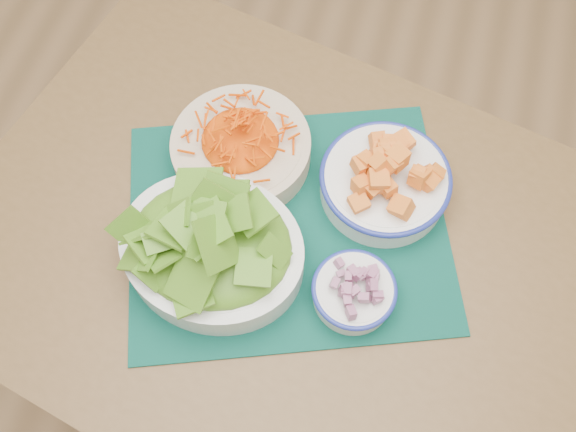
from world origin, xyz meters
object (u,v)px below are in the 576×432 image
object	(u,v)px
placemat	(288,225)
squash_bowl	(386,177)
carrot_bowl	(241,146)
lettuce_bowl	(211,243)
table	(314,282)
onion_bowl	(354,290)

from	to	relation	value
placemat	squash_bowl	world-z (taller)	squash_bowl
carrot_bowl	lettuce_bowl	xyz separation A→B (m)	(0.01, -0.18, 0.02)
placemat	squash_bowl	xyz separation A→B (m)	(0.13, 0.10, 0.05)
table	squash_bowl	size ratio (longest dim) A/B	4.86
carrot_bowl	squash_bowl	size ratio (longest dim) A/B	0.99
lettuce_bowl	onion_bowl	size ratio (longest dim) A/B	2.11
placemat	lettuce_bowl	bearing A→B (deg)	-157.59
onion_bowl	lettuce_bowl	bearing A→B (deg)	178.96
squash_bowl	onion_bowl	xyz separation A→B (m)	(-0.01, -0.19, -0.02)
table	carrot_bowl	bearing A→B (deg)	151.99
squash_bowl	onion_bowl	world-z (taller)	squash_bowl
table	lettuce_bowl	distance (m)	0.23
carrot_bowl	table	bearing A→B (deg)	-40.59
placemat	lettuce_bowl	distance (m)	0.14
squash_bowl	lettuce_bowl	xyz separation A→B (m)	(-0.22, -0.18, 0.01)
squash_bowl	lettuce_bowl	size ratio (longest dim) A/B	0.87
carrot_bowl	lettuce_bowl	size ratio (longest dim) A/B	0.86
carrot_bowl	onion_bowl	xyz separation A→B (m)	(0.23, -0.19, -0.01)
placemat	squash_bowl	bearing A→B (deg)	15.89
table	placemat	xyz separation A→B (m)	(-0.06, 0.04, 0.11)
squash_bowl	lettuce_bowl	world-z (taller)	lettuce_bowl
placemat	lettuce_bowl	xyz separation A→B (m)	(-0.09, -0.09, 0.06)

